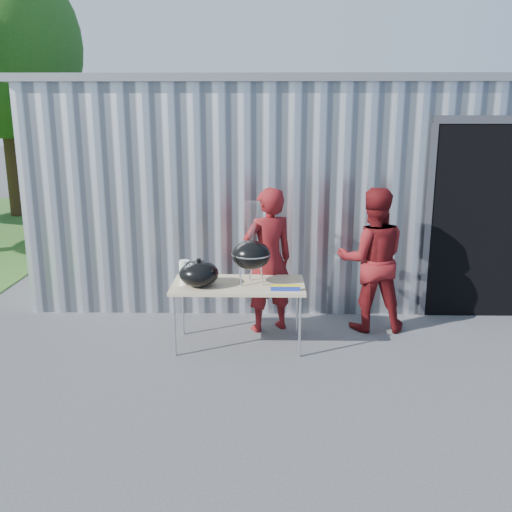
{
  "coord_description": "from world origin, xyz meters",
  "views": [
    {
      "loc": [
        -0.02,
        -5.56,
        2.65
      ],
      "look_at": [
        -0.13,
        0.72,
        1.05
      ],
      "focal_mm": 40.0,
      "sensor_mm": 36.0,
      "label": 1
    }
  ],
  "objects_px": {
    "person_bystander": "(372,260)",
    "kettle_grill": "(251,248)",
    "person_cook": "(268,260)",
    "folding_table": "(238,287)"
  },
  "relations": [
    {
      "from": "kettle_grill",
      "to": "person_cook",
      "type": "bearing_deg",
      "value": 69.46
    },
    {
      "from": "person_cook",
      "to": "folding_table",
      "type": "bearing_deg",
      "value": 31.61
    },
    {
      "from": "person_cook",
      "to": "person_bystander",
      "type": "distance_m",
      "value": 1.27
    },
    {
      "from": "kettle_grill",
      "to": "person_cook",
      "type": "distance_m",
      "value": 0.62
    },
    {
      "from": "folding_table",
      "to": "person_bystander",
      "type": "relative_size",
      "value": 0.85
    },
    {
      "from": "folding_table",
      "to": "person_cook",
      "type": "bearing_deg",
      "value": 56.25
    },
    {
      "from": "folding_table",
      "to": "person_bystander",
      "type": "bearing_deg",
      "value": 19.7
    },
    {
      "from": "person_bystander",
      "to": "kettle_grill",
      "type": "bearing_deg",
      "value": 21.78
    },
    {
      "from": "folding_table",
      "to": "person_cook",
      "type": "distance_m",
      "value": 0.64
    },
    {
      "from": "kettle_grill",
      "to": "person_cook",
      "type": "xyz_separation_m",
      "value": [
        0.19,
        0.52,
        -0.28
      ]
    }
  ]
}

